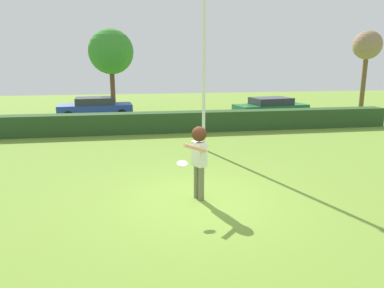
% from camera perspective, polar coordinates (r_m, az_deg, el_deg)
% --- Properties ---
extents(ground_plane, '(60.00, 60.00, 0.00)m').
position_cam_1_polar(ground_plane, '(8.81, 0.86, -8.87)').
color(ground_plane, olive).
extents(person, '(0.64, 0.75, 1.80)m').
position_cam_1_polar(person, '(8.51, 1.08, -1.40)').
color(person, '#6C704F').
rests_on(person, ground).
extents(frisbee, '(0.24, 0.24, 0.09)m').
position_cam_1_polar(frisbee, '(7.92, -1.57, -3.15)').
color(frisbee, white).
extents(lamppost, '(0.24, 0.24, 6.65)m').
position_cam_1_polar(lamppost, '(13.31, 1.95, 14.56)').
color(lamppost, silver).
rests_on(lamppost, ground).
extents(hedge_row, '(22.73, 0.90, 0.95)m').
position_cam_1_polar(hedge_row, '(17.08, -4.52, 3.49)').
color(hedge_row, '#294922').
rests_on(hedge_row, ground).
extents(parked_car_blue, '(4.33, 2.09, 1.25)m').
position_cam_1_polar(parked_car_blue, '(21.85, -15.15, 5.72)').
color(parked_car_blue, '#263FA5').
rests_on(parked_car_blue, ground).
extents(parked_car_green, '(4.41, 2.32, 1.25)m').
position_cam_1_polar(parked_car_green, '(21.49, 12.42, 5.75)').
color(parked_car_green, '#1E6633').
rests_on(parked_car_green, ground).
extents(willow_tree, '(2.97, 2.97, 5.42)m').
position_cam_1_polar(willow_tree, '(25.02, -12.80, 14.11)').
color(willow_tree, brown).
rests_on(willow_tree, ground).
extents(maple_tree, '(1.94, 1.94, 5.38)m').
position_cam_1_polar(maple_tree, '(28.26, 26.15, 13.74)').
color(maple_tree, brown).
rests_on(maple_tree, ground).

